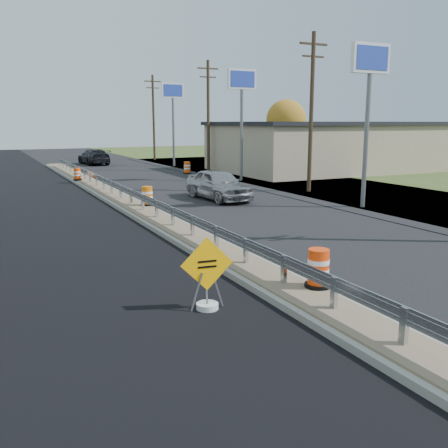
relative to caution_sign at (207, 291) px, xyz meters
name	(u,v)px	position (x,y,z in m)	size (l,w,h in m)	color
ground	(193,241)	(2.27, 6.33, -0.43)	(140.00, 140.00, 0.00)	black
milled_overlay	(34,208)	(-2.13, 16.33, -0.42)	(7.20, 120.00, 0.01)	black
median	(131,206)	(2.27, 14.33, -0.32)	(1.60, 55.00, 0.23)	gray
guardrail	(126,191)	(2.27, 15.33, 0.30)	(0.10, 46.15, 0.72)	silver
retail_building_near	(325,146)	(23.26, 26.33, 1.73)	(18.50, 12.50, 4.27)	tan
pylon_sign_south	(370,74)	(12.77, 9.33, 6.05)	(2.20, 0.30, 7.90)	slate
pylon_sign_mid	(242,90)	(12.77, 22.33, 6.05)	(2.20, 0.30, 7.90)	slate
pylon_sign_north	(173,98)	(12.77, 36.33, 6.05)	(2.20, 0.30, 7.90)	slate
utility_pole_smid	(311,110)	(13.77, 15.33, 4.50)	(1.90, 0.26, 9.40)	#473523
utility_pole_nmid	(208,114)	(13.77, 30.33, 4.50)	(1.90, 0.26, 9.40)	#473523
utility_pole_north	(154,116)	(13.77, 45.33, 4.50)	(1.90, 0.26, 9.40)	#473523
tree_far_yellow	(286,120)	(28.27, 40.33, 4.11)	(4.62, 4.62, 6.86)	#473523
caution_sign	(207,291)	(0.00, 0.00, 0.00)	(1.22, 0.51, 1.69)	white
barrel_median_near	(318,269)	(2.82, -0.36, 0.26)	(0.65, 0.65, 0.95)	black
barrel_median_mid	(147,196)	(2.82, 13.37, 0.24)	(0.63, 0.63, 0.92)	black
barrel_median_far	(77,174)	(1.72, 26.05, 0.20)	(0.58, 0.58, 0.84)	black
barrel_shoulder_mid	(187,168)	(11.24, 29.08, 0.04)	(0.67, 0.67, 0.99)	black
car_silver	(218,184)	(7.39, 14.90, 0.41)	(1.99, 4.95, 1.69)	#A5A4A9
car_dark_far	(94,157)	(6.20, 41.99, 0.35)	(2.20, 5.41, 1.57)	black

